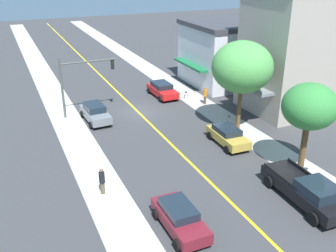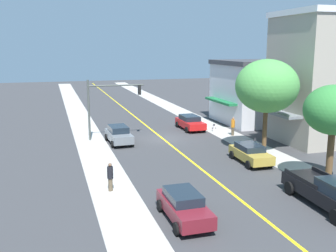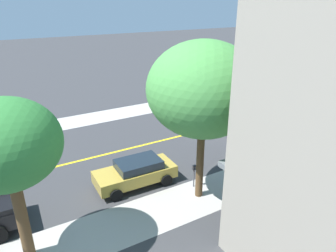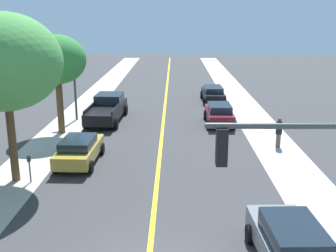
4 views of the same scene
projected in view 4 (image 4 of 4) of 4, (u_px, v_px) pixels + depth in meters
street_tree_left_near at (57, 60)px, 25.72m from camera, size 3.67×3.67×6.35m
street_tree_right_corner at (4, 62)px, 17.82m from camera, size 5.07×5.07×7.69m
parking_meter at (29, 165)px, 18.82m from camera, size 0.12×0.18×1.27m
street_lamp at (74, 72)px, 29.41m from camera, size 0.70×0.36×5.58m
maroon_sedan_right_curb at (219, 113)px, 28.93m from camera, size 1.94×4.31×1.47m
black_sedan_right_curb at (213, 93)px, 36.47m from camera, size 2.01×4.81×1.38m
gold_sedan_left_curb at (79, 150)px, 21.26m from camera, size 2.05×4.29×1.41m
grey_sedan_right_curb at (291, 245)px, 12.38m from camera, size 2.15×4.49×1.58m
black_pickup_truck at (107, 108)px, 29.85m from camera, size 2.53×6.26×1.82m
pedestrian_black_shirt at (279, 132)px, 23.85m from camera, size 0.36×0.36×1.76m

